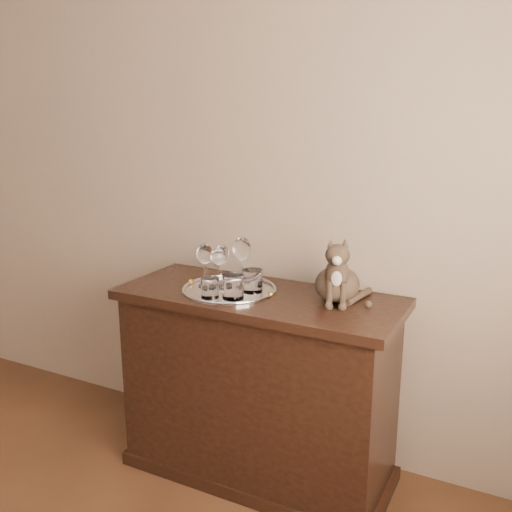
{
  "coord_description": "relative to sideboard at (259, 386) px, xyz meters",
  "views": [
    {
      "loc": [
        1.63,
        -0.09,
        1.6
      ],
      "look_at": [
        0.58,
        1.95,
        1.01
      ],
      "focal_mm": 40.0,
      "sensor_mm": 36.0,
      "label": 1
    }
  ],
  "objects": [
    {
      "name": "wall_back",
      "position": [
        -0.6,
        0.31,
        0.93
      ],
      "size": [
        4.0,
        0.1,
        2.7
      ],
      "primitive_type": "cube",
      "color": "#BEA68E",
      "rests_on": "ground"
    },
    {
      "name": "sideboard",
      "position": [
        0.0,
        0.0,
        0.0
      ],
      "size": [
        1.2,
        0.5,
        0.85
      ],
      "primitive_type": null,
      "color": "black",
      "rests_on": "ground"
    },
    {
      "name": "tray",
      "position": [
        -0.12,
        -0.03,
        0.43
      ],
      "size": [
        0.4,
        0.4,
        0.01
      ],
      "primitive_type": "cylinder",
      "color": "silver",
      "rests_on": "sideboard"
    },
    {
      "name": "wine_glass_a",
      "position": [
        -0.19,
        0.02,
        0.52
      ],
      "size": [
        0.07,
        0.07,
        0.18
      ],
      "primitive_type": null,
      "color": "white",
      "rests_on": "tray"
    },
    {
      "name": "wine_glass_b",
      "position": [
        -0.12,
        0.06,
        0.54
      ],
      "size": [
        0.08,
        0.08,
        0.21
      ],
      "primitive_type": null,
      "color": "silver",
      "rests_on": "tray"
    },
    {
      "name": "wine_glass_c",
      "position": [
        -0.25,
        -0.03,
        0.53
      ],
      "size": [
        0.07,
        0.07,
        0.19
      ],
      "primitive_type": null,
      "color": "white",
      "rests_on": "tray"
    },
    {
      "name": "wine_glass_d",
      "position": [
        -0.18,
        -0.02,
        0.52
      ],
      "size": [
        0.07,
        0.07,
        0.18
      ],
      "primitive_type": null,
      "color": "white",
      "rests_on": "tray"
    },
    {
      "name": "tumbler_a",
      "position": [
        -0.06,
        -0.12,
        0.48
      ],
      "size": [
        0.09,
        0.09,
        0.1
      ],
      "primitive_type": "cylinder",
      "color": "silver",
      "rests_on": "tray"
    },
    {
      "name": "tumbler_b",
      "position": [
        -0.15,
        -0.15,
        0.47
      ],
      "size": [
        0.07,
        0.07,
        0.08
      ],
      "primitive_type": "cylinder",
      "color": "white",
      "rests_on": "tray"
    },
    {
      "name": "tumbler_c",
      "position": [
        -0.03,
        -0.01,
        0.48
      ],
      "size": [
        0.08,
        0.08,
        0.1
      ],
      "primitive_type": "cylinder",
      "color": "white",
      "rests_on": "tray"
    },
    {
      "name": "cat",
      "position": [
        0.32,
        0.07,
        0.56
      ],
      "size": [
        0.34,
        0.33,
        0.28
      ],
      "primitive_type": null,
      "rotation": [
        0.0,
        0.0,
        0.29
      ],
      "color": "#4E3E2E",
      "rests_on": "sideboard"
    }
  ]
}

